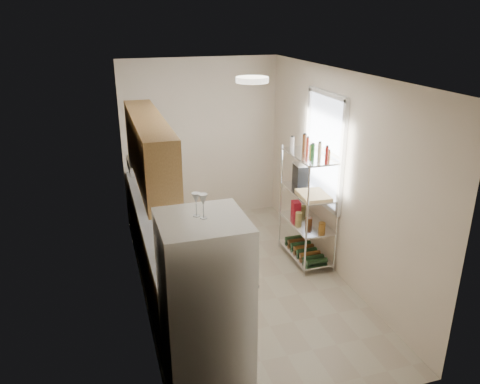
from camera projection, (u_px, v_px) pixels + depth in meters
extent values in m
cube|color=#ADA48C|center=(243.00, 281.00, 5.99)|extent=(2.50, 4.40, 0.01)
cube|color=white|center=(243.00, 73.00, 5.06)|extent=(2.50, 4.40, 0.01)
cube|color=beige|center=(201.00, 141.00, 7.49)|extent=(2.50, 0.01, 2.60)
cube|color=beige|center=(331.00, 281.00, 3.56)|extent=(2.50, 0.01, 2.60)
cube|color=beige|center=(135.00, 197.00, 5.18)|extent=(0.01, 4.40, 2.60)
cube|color=beige|center=(338.00, 176.00, 5.88)|extent=(0.01, 4.40, 2.60)
cube|color=tan|center=(164.00, 246.00, 5.98)|extent=(0.60, 3.48, 0.86)
cube|color=gray|center=(163.00, 213.00, 5.82)|extent=(0.63, 3.51, 0.04)
cube|color=#B7BABC|center=(176.00, 256.00, 4.79)|extent=(0.52, 0.44, 0.04)
cube|color=#B7BABC|center=(168.00, 203.00, 7.25)|extent=(0.01, 0.55, 0.72)
cube|color=tan|center=(149.00, 149.00, 5.14)|extent=(0.33, 2.20, 0.72)
cube|color=#B7BABC|center=(148.00, 164.00, 6.02)|extent=(0.50, 0.60, 0.12)
cube|color=white|center=(324.00, 149.00, 6.09)|extent=(0.06, 1.00, 1.46)
cube|color=silver|center=(305.00, 252.00, 6.50)|extent=(0.45, 0.90, 0.02)
cube|color=silver|center=(307.00, 223.00, 6.34)|extent=(0.45, 0.90, 0.02)
cube|color=silver|center=(308.00, 192.00, 6.18)|extent=(0.45, 0.90, 0.02)
cube|color=silver|center=(310.00, 156.00, 6.00)|extent=(0.45, 0.90, 0.02)
cylinder|color=silver|center=(307.00, 222.00, 5.81)|extent=(0.02, 0.02, 1.55)
cylinder|color=silver|center=(281.00, 198.00, 6.59)|extent=(0.02, 0.02, 1.55)
cylinder|color=silver|center=(338.00, 218.00, 5.93)|extent=(0.02, 0.02, 1.55)
cylinder|color=silver|center=(308.00, 194.00, 6.71)|extent=(0.02, 0.02, 1.55)
cylinder|color=white|center=(252.00, 80.00, 4.81)|extent=(0.34, 0.34, 0.05)
cube|color=white|center=(205.00, 311.00, 3.95)|extent=(0.70, 0.70, 1.71)
cylinder|color=silver|center=(160.00, 201.00, 5.89)|extent=(0.23, 0.23, 0.19)
cylinder|color=black|center=(158.00, 206.00, 5.92)|extent=(0.31, 0.31, 0.04)
cylinder|color=black|center=(156.00, 192.00, 6.40)|extent=(0.32, 0.32, 0.05)
cube|color=tan|center=(314.00, 195.00, 6.01)|extent=(0.38, 0.48, 0.03)
cube|color=black|center=(301.00, 173.00, 6.43)|extent=(0.18, 0.25, 0.28)
cube|color=#A81420|center=(296.00, 207.00, 6.60)|extent=(0.13, 0.16, 0.17)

